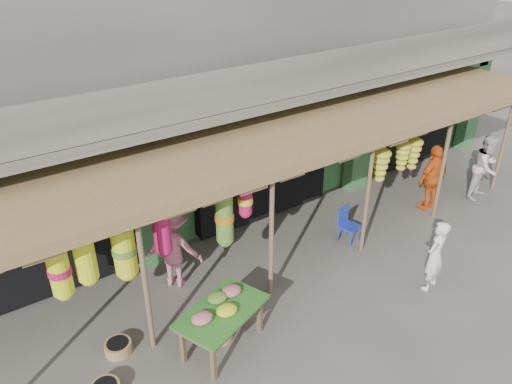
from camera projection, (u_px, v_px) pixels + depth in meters
ground at (321, 260)px, 10.74m from camera, size 80.00×80.00×0.00m
building at (202, 58)px, 12.64m from camera, size 16.40×6.80×7.00m
awning at (296, 140)px, 10.01m from camera, size 14.00×2.70×2.79m
flower_table at (221, 311)px, 8.26m from camera, size 1.77×1.39×0.93m
blue_chair at (347, 223)px, 11.23m from camera, size 0.47×0.48×0.82m
basket_left at (118, 347)px, 8.43m from camera, size 0.52×0.52×0.19m
basket_mid at (219, 333)px, 8.72m from camera, size 0.55×0.55×0.19m
person_front at (435, 256)px, 9.61m from camera, size 0.62×0.48×1.51m
person_right at (486, 167)px, 12.82m from camera, size 0.93×0.77×1.74m
person_vendor at (433, 178)px, 12.29m from camera, size 1.02×0.43×1.73m
person_shopper at (173, 247)px, 9.67m from camera, size 1.26×1.26×1.75m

